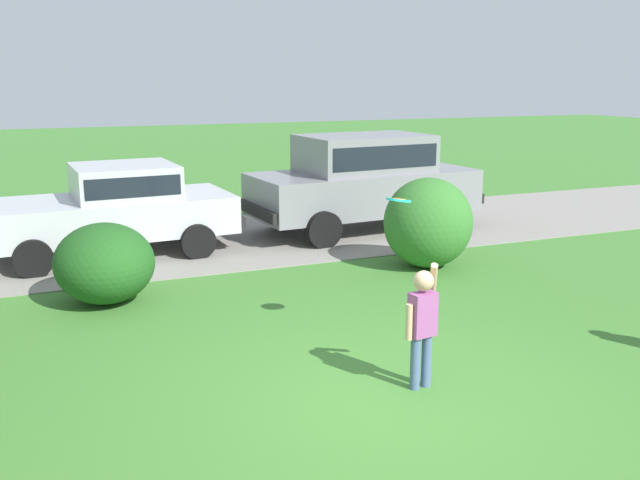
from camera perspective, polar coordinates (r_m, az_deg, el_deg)
The scene contains 8 objects.
ground_plane at distance 6.75m, azimuth 5.08°, elevation -13.32°, with size 80.00×80.00×0.00m, color #3D752D.
driveway_strip at distance 13.10m, azimuth -9.27°, elevation -0.15°, with size 28.00×4.40×0.02m, color gray.
shrub_near_tree at distance 9.90m, azimuth -17.21°, elevation -1.91°, with size 1.35×1.57×1.09m.
shrub_centre_left at distance 11.25m, azimuth 8.93°, elevation 1.41°, with size 1.45×1.41×1.46m.
parked_sedan at distance 12.44m, azimuth -16.74°, elevation 2.68°, with size 4.50×2.30×1.56m.
parked_suv at distance 13.77m, azimuth 3.66°, elevation 5.18°, with size 4.83×2.38×1.92m.
child_thrower at distance 6.84m, azimuth 8.46°, elevation -6.51°, with size 0.44×0.30×1.29m.
frisbee at distance 7.70m, azimuth 6.52°, elevation 3.31°, with size 0.28×0.28×0.09m.
Camera 1 is at (-2.82, -5.34, 3.02)m, focal length 38.68 mm.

